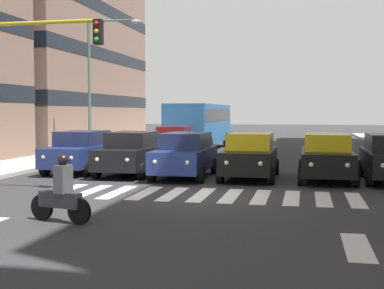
# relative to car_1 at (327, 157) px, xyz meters

# --- Properties ---
(ground_plane) EXTENTS (180.00, 180.00, 0.00)m
(ground_plane) POSITION_rel_car_1_xyz_m (3.84, 4.27, -0.89)
(ground_plane) COLOR #2D2D30
(crosswalk_markings) EXTENTS (9.45, 2.80, 0.01)m
(crosswalk_markings) POSITION_rel_car_1_xyz_m (3.84, 4.27, -0.88)
(crosswalk_markings) COLOR silver
(crosswalk_markings) RESTS_ON ground_plane
(lane_arrow_0) EXTENTS (0.50, 2.20, 0.01)m
(lane_arrow_0) POSITION_rel_car_1_xyz_m (-0.20, 9.77, -0.88)
(lane_arrow_0) COLOR silver
(lane_arrow_0) RESTS_ON ground_plane
(car_1) EXTENTS (2.02, 4.44, 1.72)m
(car_1) POSITION_rel_car_1_xyz_m (0.00, 0.00, 0.00)
(car_1) COLOR black
(car_1) RESTS_ON ground_plane
(car_2) EXTENTS (2.02, 4.44, 1.72)m
(car_2) POSITION_rel_car_1_xyz_m (2.81, 0.03, 0.00)
(car_2) COLOR black
(car_2) RESTS_ON ground_plane
(car_3) EXTENTS (2.02, 4.44, 1.72)m
(car_3) POSITION_rel_car_1_xyz_m (5.28, 0.21, 0.00)
(car_3) COLOR navy
(car_3) RESTS_ON ground_plane
(car_4) EXTENTS (2.02, 4.44, 1.72)m
(car_4) POSITION_rel_car_1_xyz_m (7.59, -0.26, 0.00)
(car_4) COLOR black
(car_4) RESTS_ON ground_plane
(car_5) EXTENTS (2.02, 4.44, 1.72)m
(car_5) POSITION_rel_car_1_xyz_m (9.94, -0.69, 0.00)
(car_5) COLOR navy
(car_5) RESTS_ON ground_plane
(car_row2_0) EXTENTS (2.02, 4.44, 1.72)m
(car_row2_0) POSITION_rel_car_1_xyz_m (7.89, -8.64, 0.00)
(car_row2_0) COLOR maroon
(car_row2_0) RESTS_ON ground_plane
(bus_behind_traffic) EXTENTS (2.78, 10.50, 3.00)m
(bus_behind_traffic) POSITION_rel_car_1_xyz_m (7.59, -14.55, 0.97)
(bus_behind_traffic) COLOR #286BAD
(bus_behind_traffic) RESTS_ON ground_plane
(motorcycle_with_rider) EXTENTS (1.67, 0.54, 1.57)m
(motorcycle_with_rider) POSITION_rel_car_1_xyz_m (6.22, 8.87, -0.24)
(motorcycle_with_rider) COLOR black
(motorcycle_with_rider) RESTS_ON ground_plane
(traffic_light_gantry) EXTENTS (4.77, 0.36, 5.50)m
(traffic_light_gantry) POSITION_rel_car_1_xyz_m (10.15, 4.66, 2.85)
(traffic_light_gantry) COLOR #AD991E
(traffic_light_gantry) RESTS_ON ground_plane
(street_lamp_right) EXTENTS (3.08, 0.28, 7.50)m
(street_lamp_right) POSITION_rel_car_1_xyz_m (12.05, -7.72, 3.84)
(street_lamp_right) COLOR #4C6B56
(street_lamp_right) RESTS_ON sidewalk_right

